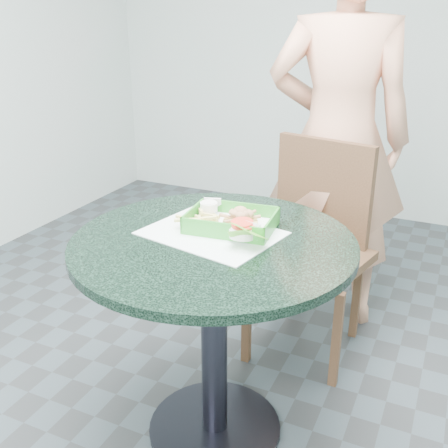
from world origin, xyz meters
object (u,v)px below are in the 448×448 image
at_px(dining_chair, 314,234).
at_px(food_basket, 231,229).
at_px(diner_person, 341,101).
at_px(crab_sandwich, 240,223).
at_px(cafe_table, 214,291).
at_px(sauce_ramekin, 211,211).

height_order(dining_chair, food_basket, dining_chair).
relative_size(dining_chair, diner_person, 0.43).
bearing_deg(crab_sandwich, cafe_table, -118.53).
relative_size(food_basket, crab_sandwich, 2.45).
bearing_deg(cafe_table, diner_person, 81.36).
bearing_deg(dining_chair, food_basket, -87.61).
relative_size(diner_person, food_basket, 7.66).
bearing_deg(crab_sandwich, sauce_ramekin, 156.53).
bearing_deg(sauce_ramekin, crab_sandwich, -23.47).
distance_m(cafe_table, sauce_ramekin, 0.28).
height_order(crab_sandwich, sauce_ramekin, crab_sandwich).
xyz_separation_m(cafe_table, diner_person, (0.15, 0.99, 0.49)).
xyz_separation_m(food_basket, sauce_ramekin, (-0.10, 0.05, 0.03)).
bearing_deg(food_basket, sauce_ramekin, 152.77).
bearing_deg(diner_person, dining_chair, 75.71).
bearing_deg(sauce_ramekin, dining_chair, 68.86).
xyz_separation_m(food_basket, crab_sandwich, (0.03, -0.01, 0.03)).
bearing_deg(food_basket, crab_sandwich, -10.82).
bearing_deg(cafe_table, crab_sandwich, 61.47).
height_order(dining_chair, diner_person, diner_person).
height_order(cafe_table, diner_person, diner_person).
xyz_separation_m(dining_chair, crab_sandwich, (-0.09, -0.62, 0.27)).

